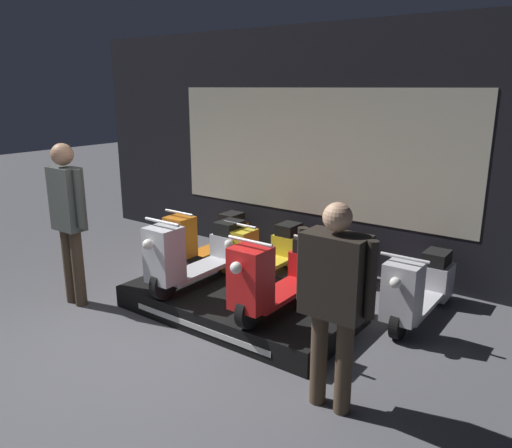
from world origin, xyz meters
name	(u,v)px	position (x,y,z in m)	size (l,w,h in m)	color
ground_plane	(121,360)	(0.00, 0.00, 0.00)	(30.00, 30.00, 0.00)	#4C4C51
shop_wall_back	(313,149)	(0.00, 3.40, 1.60)	(8.14, 0.09, 3.20)	black
display_platform	(239,304)	(0.28, 1.39, 0.12)	(2.50, 1.33, 0.24)	black
scooter_display_left	(200,253)	(-0.28, 1.39, 0.59)	(0.48, 1.55, 0.85)	black
scooter_display_right	(283,275)	(0.84, 1.39, 0.59)	(0.48, 1.55, 0.85)	black
scooter_backrow_0	(208,239)	(-1.12, 2.47, 0.35)	(0.48, 1.55, 0.85)	black
scooter_backrow_1	(266,252)	(-0.12, 2.47, 0.35)	(0.48, 1.55, 0.85)	black
scooter_backrow_2	(335,268)	(0.88, 2.47, 0.35)	(0.48, 1.55, 0.85)	black
scooter_backrow_3	(420,288)	(1.88, 2.47, 0.35)	(0.48, 1.55, 0.85)	black
person_left_browsing	(68,213)	(-1.42, 0.52, 1.07)	(0.54, 0.24, 1.83)	#473828
person_right_browsing	(334,290)	(1.86, 0.52, 0.98)	(0.63, 0.27, 1.63)	#473828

